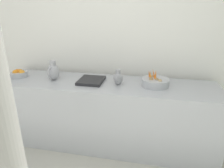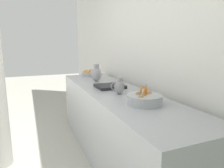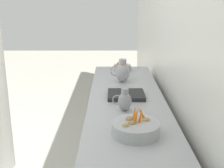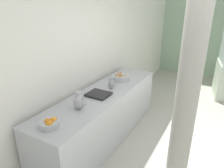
# 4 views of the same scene
# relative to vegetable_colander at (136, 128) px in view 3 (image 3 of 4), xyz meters

# --- Properties ---
(tile_wall_left) EXTENTS (0.10, 8.15, 3.00)m
(tile_wall_left) POSITION_rel_vegetable_colander_xyz_m (-0.44, -0.12, 0.58)
(tile_wall_left) COLOR white
(tile_wall_left) RESTS_ON ground_plane
(prep_counter) EXTENTS (0.69, 2.79, 0.87)m
(prep_counter) POSITION_rel_vegetable_colander_xyz_m (0.02, -0.62, -0.48)
(prep_counter) COLOR #ADAFB5
(prep_counter) RESTS_ON ground_plane
(vegetable_colander) EXTENTS (0.32, 0.32, 0.20)m
(vegetable_colander) POSITION_rel_vegetable_colander_xyz_m (0.00, 0.00, 0.00)
(vegetable_colander) COLOR #ADAFB5
(vegetable_colander) RESTS_ON prep_counter
(orange_bowl) EXTENTS (0.22, 0.22, 0.11)m
(orange_bowl) POSITION_rel_vegetable_colander_xyz_m (0.02, -1.80, 0.00)
(orange_bowl) COLOR #ADAFB5
(orange_bowl) RESTS_ON prep_counter
(metal_pitcher_tall) EXTENTS (0.21, 0.15, 0.25)m
(metal_pitcher_tall) POSITION_rel_vegetable_colander_xyz_m (0.04, -1.28, 0.07)
(metal_pitcher_tall) COLOR #A3A3A8
(metal_pitcher_tall) RESTS_ON prep_counter
(metal_pitcher_short) EXTENTS (0.16, 0.11, 0.19)m
(metal_pitcher_short) POSITION_rel_vegetable_colander_xyz_m (0.05, -0.44, 0.04)
(metal_pitcher_short) COLOR #939399
(metal_pitcher_short) RESTS_ON prep_counter
(counter_sink_basin) EXTENTS (0.34, 0.30, 0.04)m
(counter_sink_basin) POSITION_rel_vegetable_colander_xyz_m (0.02, -0.78, -0.03)
(counter_sink_basin) COLOR #232326
(counter_sink_basin) RESTS_ON prep_counter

